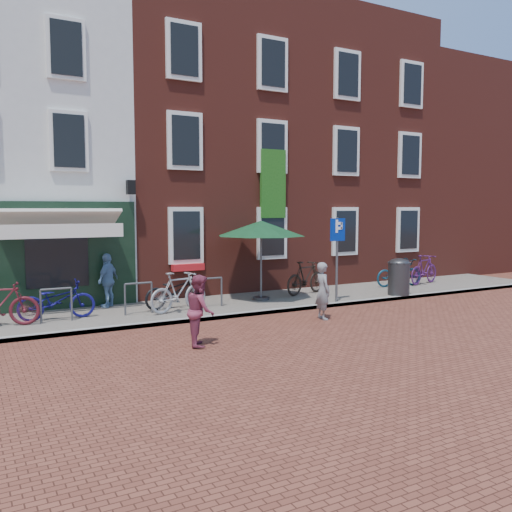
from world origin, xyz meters
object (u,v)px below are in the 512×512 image
parasol (261,225)px  bicycle_2 (57,300)px  parking_sign (337,244)px  bicycle_5 (306,278)px  litter_bin (399,275)px  bicycle_3 (179,292)px  bicycle_7 (424,269)px  boy (200,310)px  bicycle_6 (399,273)px  woman (323,291)px  bicycle_4 (175,291)px  cafe_person (108,280)px

parasol → bicycle_2: bearing=-178.9°
parking_sign → bicycle_5: size_ratio=1.39×
litter_bin → bicycle_5: 2.91m
bicycle_3 → parasol: bearing=-92.9°
bicycle_2 → bicycle_7: bicycle_7 is taller
parasol → boy: (-3.53, -3.75, -1.58)m
litter_bin → bicycle_6: size_ratio=0.68×
woman → bicycle_7: bearing=-58.4°
parasol → bicycle_5: (1.73, 0.18, -1.68)m
parking_sign → bicycle_5: bearing=91.0°
litter_bin → parking_sign: (-2.47, -0.06, 1.05)m
litter_bin → parasol: size_ratio=0.46×
woman → parking_sign: bearing=-38.9°
bicycle_2 → bicycle_5: bearing=-86.9°
woman → bicycle_4: 4.03m
boy → bicycle_6: boy is taller
parasol → bicycle_4: (-2.71, -0.05, -1.73)m
bicycle_4 → bicycle_7: size_ratio=1.03×
litter_bin → bicycle_3: (-7.04, 0.71, -0.10)m
bicycle_3 → bicycle_4: (0.10, 0.55, -0.05)m
bicycle_6 → parking_sign: bearing=116.9°
parking_sign → parasol: (-1.76, 1.37, 0.53)m
bicycle_2 → bicycle_4: 3.07m
parasol → bicycle_2: (-5.79, -0.11, -1.73)m
litter_bin → cafe_person: size_ratio=0.83×
parasol → cafe_person: bearing=167.0°
woman → bicycle_6: (5.33, 2.90, -0.15)m
bicycle_2 → bicycle_7: 12.52m
cafe_person → bicycle_5: (6.00, -0.81, -0.21)m
bicycle_3 → bicycle_5: bearing=-95.1°
bicycle_3 → litter_bin: bearing=-110.7°
bicycle_4 → bicycle_7: 9.45m
cafe_person → litter_bin: bearing=120.2°
litter_bin → parking_sign: bearing=-178.6°
bicycle_3 → bicycle_5: (4.54, 0.78, 0.00)m
bicycle_3 → woman: bearing=-141.0°
parking_sign → cafe_person: size_ratio=1.65×
woman → bicycle_5: (1.51, 2.99, -0.10)m
parking_sign → bicycle_3: (-4.57, 0.77, -1.15)m
litter_bin → woman: (-4.01, -1.50, -0.01)m
litter_bin → bicycle_4: 7.05m
parasol → bicycle_3: (-2.81, -0.60, -1.68)m
bicycle_3 → bicycle_7: (9.55, 0.65, 0.00)m
cafe_person → bicycle_3: cafe_person is taller
parking_sign → bicycle_7: size_ratio=1.39×
boy → bicycle_5: size_ratio=0.83×
boy → litter_bin: bearing=-53.2°
cafe_person → bicycle_6: cafe_person is taller
parking_sign → parasol: size_ratio=0.92×
parasol → bicycle_6: 5.81m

